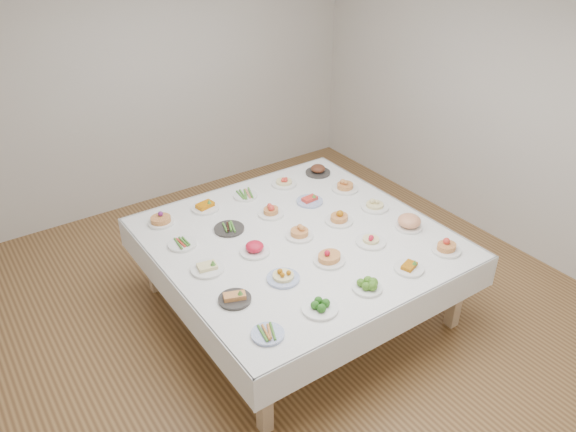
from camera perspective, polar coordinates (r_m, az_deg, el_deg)
room_envelope at (r=4.34m, az=-0.55°, el=10.75°), size 5.02×5.02×2.81m
display_table at (r=4.77m, az=1.02°, el=-2.76°), size 2.30×2.30×0.75m
dish_0 at (r=3.76m, az=-2.08°, el=-11.79°), size 0.22×0.22×0.05m
dish_1 at (r=3.95m, az=3.26°, el=-9.05°), size 0.26×0.26×0.10m
dish_2 at (r=4.16m, az=8.07°, el=-6.90°), size 0.22×0.22×0.10m
dish_3 at (r=4.42m, az=12.20°, el=-4.99°), size 0.23×0.23×0.09m
dish_4 at (r=4.69m, az=15.85°, el=-2.77°), size 0.23×0.23×0.15m
dish_5 at (r=4.04m, az=-5.44°, el=-8.14°), size 0.23×0.23×0.10m
dish_6 at (r=4.21m, az=-0.49°, el=-5.85°), size 0.25×0.25×0.13m
dish_7 at (r=4.40m, az=4.23°, el=-3.86°), size 0.25×0.25×0.15m
dish_8 at (r=4.67m, az=8.44°, el=-2.17°), size 0.25×0.25×0.12m
dish_9 at (r=4.92m, az=12.22°, el=-0.48°), size 0.24×0.24×0.15m
dish_10 at (r=4.35m, az=-8.23°, el=-4.94°), size 0.25×0.25×0.12m
dish_11 at (r=4.51m, az=-3.41°, el=-3.13°), size 0.24×0.24×0.13m
dish_12 at (r=4.70m, az=1.17°, el=-1.58°), size 0.23×0.23×0.12m
dish_13 at (r=4.92m, az=5.23°, el=0.07°), size 0.25×0.24×0.15m
dish_14 at (r=5.17m, az=8.84°, el=1.43°), size 0.25×0.25×0.14m
dish_15 at (r=4.69m, az=-10.70°, el=-2.72°), size 0.23×0.23×0.05m
dish_16 at (r=4.83m, az=-6.01°, el=-1.17°), size 0.26×0.26×0.06m
dish_17 at (r=5.01m, az=-1.75°, el=0.71°), size 0.23×0.23×0.13m
dish_18 at (r=5.22m, az=2.21°, el=1.75°), size 0.24×0.24×0.10m
dish_19 at (r=5.45m, az=5.83°, el=3.29°), size 0.25×0.25×0.15m
dish_20 at (r=5.00m, az=-12.84°, el=-0.10°), size 0.22×0.22×0.14m
dish_21 at (r=5.16m, az=-8.42°, el=1.05°), size 0.25×0.25×0.10m
dish_22 at (r=5.33m, az=-4.35°, el=2.18°), size 0.24×0.22×0.06m
dish_23 at (r=5.52m, az=-0.41°, el=3.68°), size 0.24×0.24×0.12m
dish_24 at (r=5.75m, az=3.07°, el=4.83°), size 0.25×0.25×0.13m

